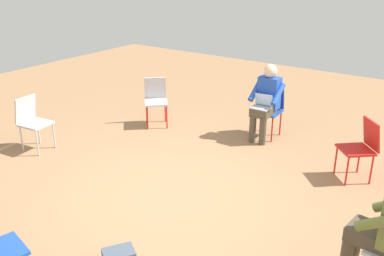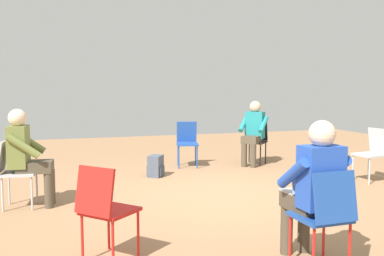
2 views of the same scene
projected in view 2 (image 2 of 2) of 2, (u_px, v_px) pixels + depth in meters
name	position (u px, v px, depth m)	size (l,w,h in m)	color
ground_plane	(219.00, 195.00, 5.96)	(14.95, 14.95, 0.00)	#99704C
chair_north	(187.00, 140.00, 8.12)	(0.48, 0.52, 0.85)	#1E4799
chair_northeast	(256.00, 139.00, 8.41)	(0.58, 0.58, 0.85)	black
chair_east	(373.00, 151.00, 6.81)	(0.48, 0.44, 0.85)	#B7B7BC
chair_west	(13.00, 169.00, 5.31)	(0.48, 0.45, 0.85)	#B7B7BC
chair_south	(325.00, 212.00, 3.45)	(0.41, 0.44, 0.85)	#1E4799
chair_southwest	(104.00, 206.00, 3.64)	(0.59, 0.58, 0.85)	red
person_with_laptop	(314.00, 184.00, 3.60)	(0.50, 0.53, 1.24)	#4C4233
person_in_teal	(253.00, 129.00, 8.24)	(0.63, 0.63, 1.24)	#4C4233
person_in_olive	(27.00, 152.00, 5.33)	(0.55, 0.54, 1.24)	#4C4233
backpack_near_laptop_user	(156.00, 167.00, 7.21)	(0.32, 0.34, 0.36)	#475160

